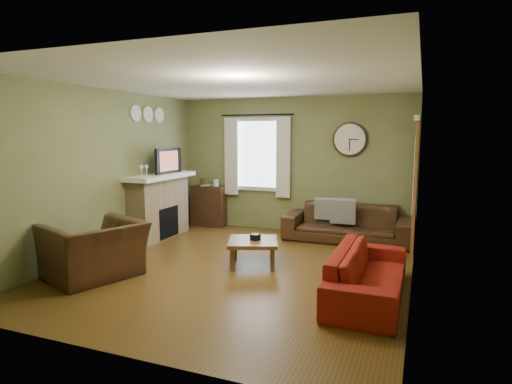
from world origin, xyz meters
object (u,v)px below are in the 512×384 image
(sofa_red, at_px, (368,273))
(coffee_table, at_px, (253,252))
(sofa_brown, at_px, (347,223))
(bookshelf, at_px, (209,206))
(armchair, at_px, (95,250))

(sofa_red, relative_size, coffee_table, 2.79)
(sofa_brown, bearing_deg, bookshelf, 174.83)
(bookshelf, relative_size, coffee_table, 1.19)
(sofa_red, bearing_deg, sofa_brown, 14.62)
(sofa_red, bearing_deg, coffee_table, 68.97)
(sofa_red, bearing_deg, armchair, 100.24)
(sofa_brown, height_order, armchair, armchair)
(armchair, bearing_deg, bookshelf, -157.76)
(coffee_table, bearing_deg, bookshelf, 130.38)
(bookshelf, xyz_separation_m, armchair, (0.13, -3.48, -0.05))
(armchair, bearing_deg, sofa_red, 120.30)
(bookshelf, bearing_deg, coffee_table, -49.62)
(bookshelf, distance_m, coffee_table, 2.90)
(coffee_table, bearing_deg, sofa_brown, 61.90)
(bookshelf, relative_size, sofa_brown, 0.38)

